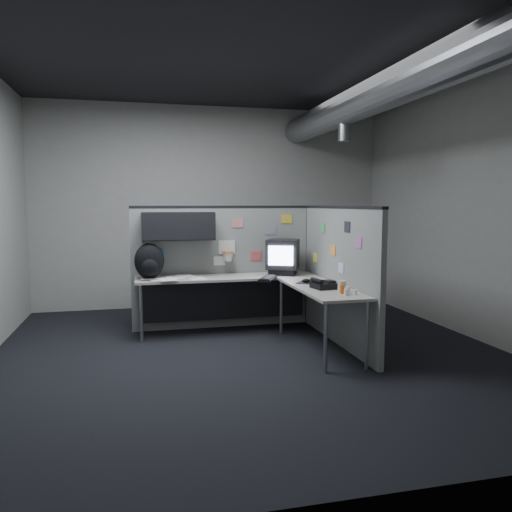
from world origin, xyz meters
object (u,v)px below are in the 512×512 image
object	(u,v)px
phone	(323,285)
backpack	(149,262)
monitor	(283,256)
keyboard	(268,278)
desk	(251,288)

from	to	relation	value
phone	backpack	bearing A→B (deg)	149.05
monitor	keyboard	distance (m)	0.57
desk	monitor	bearing A→B (deg)	31.22
monitor	backpack	distance (m)	1.72
phone	backpack	size ratio (longest dim) A/B	0.62
monitor	backpack	world-z (taller)	monitor
monitor	backpack	size ratio (longest dim) A/B	1.20
monitor	keyboard	world-z (taller)	monitor
keyboard	phone	distance (m)	0.87
desk	backpack	xyz separation A→B (m)	(-1.21, 0.27, 0.33)
monitor	phone	size ratio (longest dim) A/B	1.93
desk	monitor	xyz separation A→B (m)	(0.51, 0.31, 0.35)
keyboard	phone	world-z (taller)	phone
keyboard	desk	bearing A→B (deg)	130.95
desk	backpack	distance (m)	1.29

